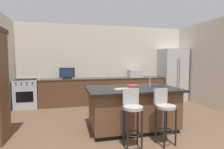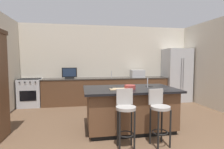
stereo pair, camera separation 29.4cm
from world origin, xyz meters
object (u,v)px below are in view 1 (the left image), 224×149
object	(u,v)px
refrigerator	(172,75)
bar_stool_left	(132,113)
microwave	(135,74)
cutting_board	(123,89)
tv_remote	(115,88)
kitchen_island	(132,108)
tv_monitor	(67,74)
bar_stool_right	(165,111)
cell_phone	(151,86)
range_oven	(27,93)
fruit_bowl	(133,87)

from	to	relation	value
refrigerator	bar_stool_left	size ratio (longest dim) A/B	1.92
microwave	cutting_board	size ratio (longest dim) A/B	1.27
microwave	tv_remote	xyz separation A→B (m)	(-1.40, -2.52, -0.12)
kitchen_island	refrigerator	world-z (taller)	refrigerator
tv_monitor	bar_stool_left	bearing A→B (deg)	-71.20
refrigerator	bar_stool_right	size ratio (longest dim) A/B	1.96
bar_stool_left	bar_stool_right	bearing A→B (deg)	4.41
tv_monitor	cell_phone	world-z (taller)	tv_monitor
kitchen_island	microwave	size ratio (longest dim) A/B	4.11
cutting_board	refrigerator	bearing A→B (deg)	42.75
bar_stool_left	bar_stool_right	xyz separation A→B (m)	(0.61, -0.00, -0.01)
microwave	cell_phone	world-z (taller)	microwave
kitchen_island	tv_monitor	xyz separation A→B (m)	(-1.41, 2.43, 0.61)
kitchen_island	range_oven	distance (m)	3.65
cell_phone	kitchen_island	bearing A→B (deg)	163.14
kitchen_island	bar_stool_left	xyz separation A→B (m)	(-0.30, -0.82, 0.15)
range_oven	microwave	size ratio (longest dim) A/B	1.92
range_oven	refrigerator	bearing A→B (deg)	-0.69
range_oven	bar_stool_right	size ratio (longest dim) A/B	0.93
microwave	tv_remote	size ratio (longest dim) A/B	2.82
fruit_bowl	range_oven	bearing A→B (deg)	135.62
cell_phone	cutting_board	distance (m)	0.84
refrigerator	tv_monitor	xyz separation A→B (m)	(-3.91, 0.01, 0.10)
range_oven	cutting_board	xyz separation A→B (m)	(2.40, -2.63, 0.46)
bar_stool_left	tv_remote	xyz separation A→B (m)	(-0.10, 0.78, 0.31)
tv_remote	cutting_board	xyz separation A→B (m)	(0.13, -0.11, -0.00)
tv_monitor	kitchen_island	bearing A→B (deg)	-59.89
kitchen_island	tv_remote	world-z (taller)	tv_remote
refrigerator	cell_phone	size ratio (longest dim) A/B	12.97
refrigerator	tv_remote	distance (m)	3.81
kitchen_island	fruit_bowl	distance (m)	0.50
kitchen_island	cell_phone	bearing A→B (deg)	16.83
bar_stool_left	tv_remote	world-z (taller)	bar_stool_left
range_oven	tv_monitor	bearing A→B (deg)	-2.30
tv_remote	kitchen_island	bearing A→B (deg)	17.40
tv_monitor	cutting_board	distance (m)	2.82
fruit_bowl	microwave	bearing A→B (deg)	68.60
bar_stool_right	cell_phone	bearing A→B (deg)	68.14
bar_stool_left	fruit_bowl	size ratio (longest dim) A/B	4.28
tv_remote	cutting_board	distance (m)	0.17
bar_stool_left	cutting_board	xyz separation A→B (m)	(0.03, 0.67, 0.31)
range_oven	microwave	world-z (taller)	microwave
range_oven	tv_monitor	distance (m)	1.41
range_oven	cell_phone	size ratio (longest dim) A/B	6.15
tv_monitor	tv_remote	world-z (taller)	tv_monitor
tv_remote	cutting_board	world-z (taller)	tv_remote
tv_remote	bar_stool_left	bearing A→B (deg)	-70.72
microwave	fruit_bowl	distance (m)	2.79
kitchen_island	tv_remote	distance (m)	0.61
bar_stool_right	cell_phone	size ratio (longest dim) A/B	6.62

